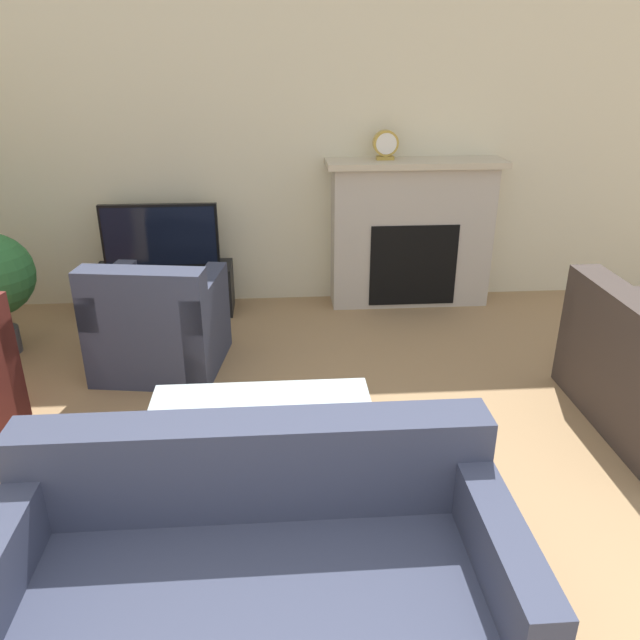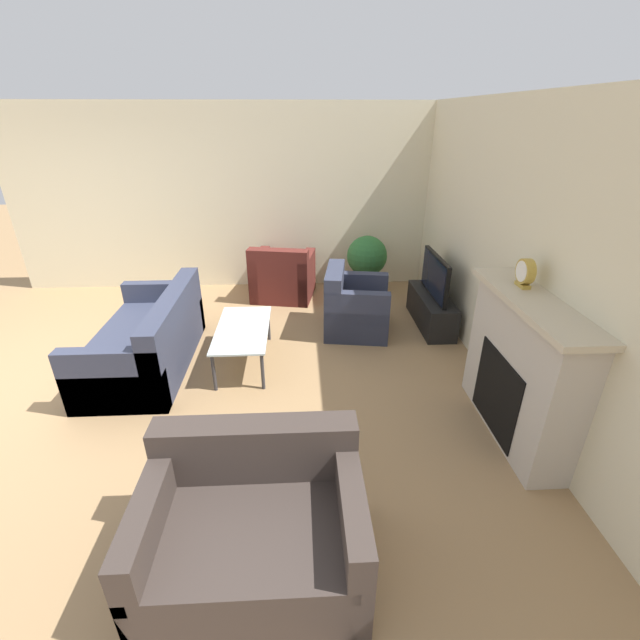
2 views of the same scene
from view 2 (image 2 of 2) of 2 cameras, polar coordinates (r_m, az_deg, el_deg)
The scene contains 13 objects.
ground_plane at distance 5.42m, azimuth -33.72°, elevation -6.78°, with size 20.00×20.00×0.00m, color #9E7A51.
wall_back at distance 4.54m, azimuth 23.71°, elevation 8.65°, with size 8.46×0.06×2.70m.
wall_left at distance 6.77m, azimuth -6.58°, elevation 15.66°, with size 0.06×7.77×2.70m.
fireplace at distance 3.90m, azimuth 25.27°, elevation -5.59°, with size 1.48×0.39×1.26m.
tv_stand at distance 5.79m, azimuth 14.58°, elevation 1.33°, with size 1.13×0.36×0.42m.
tv at distance 5.61m, azimuth 15.09°, elevation 5.71°, with size 0.95×0.06×0.53m.
couch_sectional at distance 5.02m, azimuth -21.87°, elevation -2.67°, with size 1.81×0.92×0.82m.
couch_loveseat at distance 2.87m, azimuth -8.63°, elevation -25.66°, with size 0.92×1.27×0.82m.
armchair_by_window at distance 6.45m, azimuth -4.97°, elevation 5.55°, with size 0.96×0.99×0.82m.
armchair_accent at distance 5.42m, azimuth 4.53°, elevation 1.53°, with size 0.92×0.89×0.82m.
coffee_table at distance 4.72m, azimuth -10.26°, elevation -1.50°, with size 1.14×0.56×0.43m.
potted_plant at distance 6.48m, azimuth 6.27°, elevation 8.31°, with size 0.60×0.60×0.91m.
mantel_clock at distance 3.81m, azimuth 25.69°, elevation 5.73°, with size 0.20×0.07×0.23m.
Camera 2 is at (3.90, 2.79, 2.52)m, focal length 24.00 mm.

